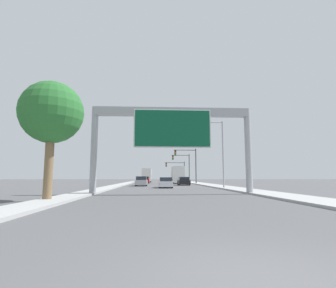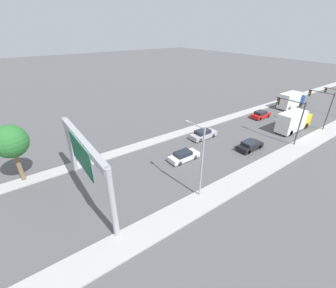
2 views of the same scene
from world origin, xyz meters
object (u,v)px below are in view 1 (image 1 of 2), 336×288
car_mid_center (166,183)px  street_lamp_right (220,148)px  sign_gantry (172,128)px  truck_box_secondary (177,175)px  car_far_right (145,180)px  traffic_light_near_intersection (189,160)px  car_mid_right (184,181)px  traffic_light_far_intersection (177,168)px  palm_tree_foreground (52,113)px  traffic_light_mid_block (184,164)px  car_far_left (141,181)px  truck_box_primary (147,175)px

car_mid_center → street_lamp_right: (6.48, -3.37, 4.27)m
sign_gantry → truck_box_secondary: (3.50, 35.24, -3.65)m
car_far_right → traffic_light_near_intersection: (8.91, -6.13, 3.99)m
car_mid_right → car_far_right: bearing=118.2°
traffic_light_far_intersection → truck_box_secondary: bearing=-95.2°
palm_tree_foreground → street_lamp_right: 20.98m
street_lamp_right → traffic_light_mid_block: bearing=91.9°
car_far_left → traffic_light_near_intersection: traffic_light_near_intersection is taller
truck_box_secondary → traffic_light_far_intersection: traffic_light_far_intersection is taller
car_far_right → palm_tree_foreground: 42.40m
car_far_right → traffic_light_far_intersection: size_ratio=0.77×
sign_gantry → street_lamp_right: 11.71m
car_far_left → truck_box_primary: bearing=90.0°
car_mid_right → traffic_light_near_intersection: 8.23m
car_mid_center → traffic_light_near_intersection: size_ratio=0.64×
traffic_light_near_intersection → street_lamp_right: bearing=-87.0°
car_far_left → street_lamp_right: size_ratio=0.58×
car_mid_center → traffic_light_far_intersection: traffic_light_far_intersection is taller
car_far_left → street_lamp_right: bearing=-46.3°
sign_gantry → traffic_light_mid_block: (5.46, 40.11, -0.92)m
traffic_light_near_intersection → traffic_light_far_intersection: (-0.56, 20.00, -0.83)m
car_far_left → car_mid_right: 7.61m
car_mid_right → palm_tree_foreground: palm_tree_foreground is taller
car_far_right → sign_gantry: bearing=-84.5°
car_mid_center → truck_box_primary: truck_box_primary is taller
sign_gantry → palm_tree_foreground: sign_gantry is taller
palm_tree_foreground → car_far_left: bearing=80.7°
car_far_left → car_mid_right: (7.00, 2.99, -0.04)m
sign_gantry → street_lamp_right: size_ratio=1.63×
truck_box_secondary → street_lamp_right: street_lamp_right is taller
sign_gantry → traffic_light_far_intersection: 50.37m
car_far_right → traffic_light_mid_block: size_ratio=0.63×
car_mid_right → street_lamp_right: street_lamp_right is taller
car_far_left → car_mid_right: size_ratio=1.11×
car_mid_right → traffic_light_near_intersection: (1.91, 6.92, 4.02)m
car_far_right → truck_box_secondary: size_ratio=0.53×
sign_gantry → car_far_right: sign_gantry is taller
sign_gantry → truck_box_secondary: 35.60m
truck_box_primary → traffic_light_mid_block: 11.91m
car_mid_right → truck_box_primary: (-7.00, 24.26, 1.11)m
car_mid_center → truck_box_primary: bearing=95.8°
car_far_right → street_lamp_right: (9.98, -26.50, 4.22)m
truck_box_primary → street_lamp_right: bearing=-75.2°
car_far_right → traffic_light_mid_block: bearing=23.3°
sign_gantry → street_lamp_right: street_lamp_right is taller
car_far_left → street_lamp_right: (9.98, -10.45, 4.21)m
traffic_light_far_intersection → palm_tree_foreground: palm_tree_foreground is taller
car_far_left → sign_gantry: bearing=-80.2°
truck_box_secondary → traffic_light_mid_block: 5.91m
car_far_right → traffic_light_mid_block: (8.96, 3.87, 3.84)m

